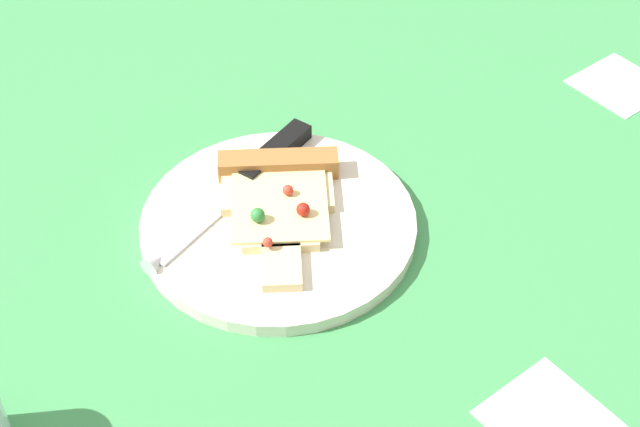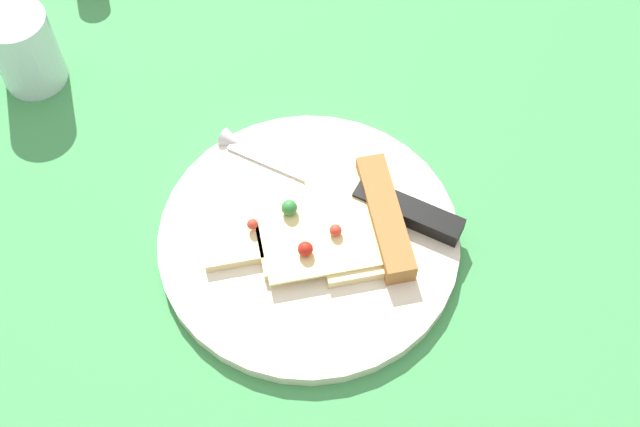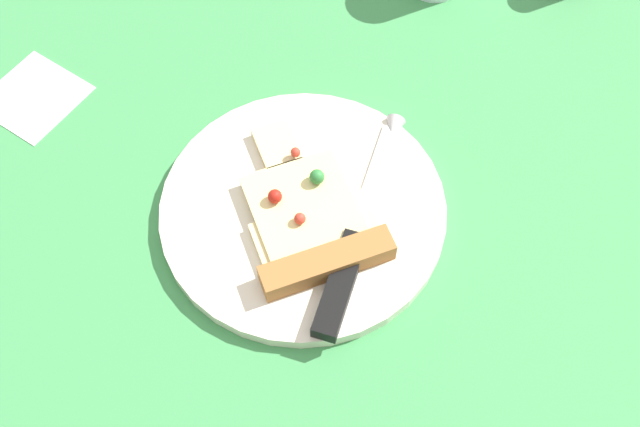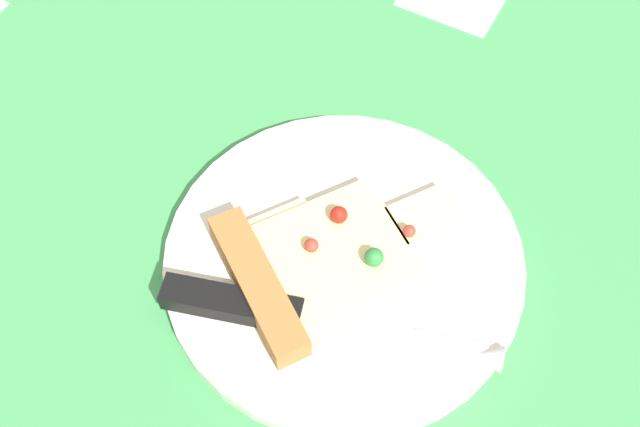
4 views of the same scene
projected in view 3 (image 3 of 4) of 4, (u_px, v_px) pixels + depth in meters
The scene contains 4 objects.
ground_plane at pixel (290, 237), 70.17cm from camera, with size 128.13×128.13×3.00cm.
plate at pixel (300, 208), 69.21cm from camera, with size 26.62×26.62×1.41cm, color silver.
pizza_slice at pixel (310, 223), 66.71cm from camera, with size 18.71×16.42×2.70cm.
knife at pixel (355, 241), 66.01cm from camera, with size 8.78×23.62×2.45cm.
Camera 3 is at (20.88, -25.96, 60.37)cm, focal length 41.62 mm.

